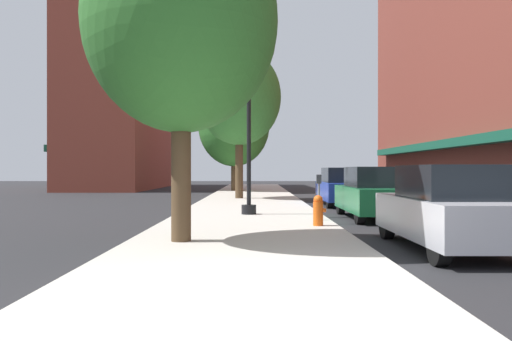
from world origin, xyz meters
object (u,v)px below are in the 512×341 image
tree_mid (179,22)px  tree_far (232,126)px  lamppost (247,120)px  fire_hydrant (316,210)px  car_blue (340,187)px  tree_near (237,97)px  car_green (372,194)px  parking_meter_near (317,191)px  car_silver (447,209)px

tree_mid → tree_far: bearing=90.0°
lamppost → tree_mid: (-1.29, -6.08, 1.36)m
fire_hydrant → car_blue: 9.03m
lamppost → car_blue: (3.99, 5.45, -2.39)m
tree_near → tree_far: 9.04m
fire_hydrant → tree_far: 22.01m
tree_far → car_green: tree_far is taller
lamppost → car_green: size_ratio=1.37×
fire_hydrant → parking_meter_near: parking_meter_near is taller
parking_meter_near → tree_far: bearing=99.5°
car_silver → tree_mid: bearing=175.2°
tree_near → fire_hydrant: bearing=-78.7°
tree_far → car_silver: (5.28, -24.60, -3.82)m
lamppost → car_blue: lamppost is taller
car_silver → car_blue: bearing=89.9°
parking_meter_near → car_blue: size_ratio=0.30×
tree_near → car_green: (4.62, -9.46, -4.46)m
tree_mid → car_silver: tree_mid is taller
lamppost → car_green: (3.99, -0.37, -2.39)m
tree_mid → lamppost: bearing=78.0°
lamppost → tree_near: tree_near is taller
tree_far → car_green: 19.56m
fire_hydrant → tree_far: tree_far is taller
car_green → car_blue: (0.00, 5.81, 0.00)m
car_blue → tree_far: bearing=111.6°
parking_meter_near → car_silver: 5.01m
car_silver → tree_far: bearing=102.1°
lamppost → tree_far: bearing=94.1°
parking_meter_near → tree_near: tree_near is taller
lamppost → car_silver: 8.01m
tree_mid → car_blue: size_ratio=1.56×
tree_near → tree_mid: tree_near is taller
tree_mid → car_silver: size_ratio=1.56×
tree_mid → car_blue: bearing=65.4°
lamppost → tree_far: tree_far is taller
fire_hydrant → car_blue: size_ratio=0.18×
tree_near → car_blue: tree_near is taller
fire_hydrant → tree_mid: tree_mid is taller
car_green → car_silver: bearing=-91.9°
tree_far → car_green: size_ratio=1.71×
fire_hydrant → parking_meter_near: size_ratio=0.60×
tree_near → car_green: tree_near is taller
tree_mid → tree_near: bearing=87.5°
car_silver → car_green: same height
car_silver → car_green: size_ratio=1.00×
car_blue → car_silver: bearing=-91.1°
tree_near → tree_mid: bearing=-92.5°
car_silver → car_blue: same height
lamppost → parking_meter_near: (2.04, -1.90, -2.25)m
tree_far → fire_hydrant: bearing=-81.7°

